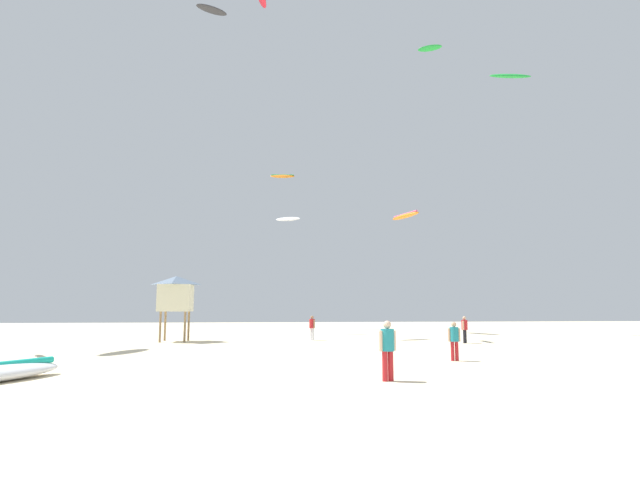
{
  "coord_description": "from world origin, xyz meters",
  "views": [
    {
      "loc": [
        -2.98,
        -11.75,
        2.25
      ],
      "look_at": [
        0.0,
        19.29,
        6.26
      ],
      "focal_mm": 28.8,
      "sensor_mm": 36.0,
      "label": 1
    }
  ],
  "objects_px": {
    "person_midground": "(465,327)",
    "kite_aloft_3": "(283,176)",
    "lifeguard_tower": "(176,293)",
    "kite_aloft_7": "(430,48)",
    "kite_aloft_2": "(212,10)",
    "person_foreground": "(388,346)",
    "kite_aloft_4": "(405,216)",
    "person_right": "(312,326)",
    "kite_aloft_5": "(288,219)",
    "person_left": "(454,338)",
    "kite_aloft_0": "(510,76)"
  },
  "relations": [
    {
      "from": "person_left",
      "to": "kite_aloft_4",
      "type": "bearing_deg",
      "value": 169.87
    },
    {
      "from": "kite_aloft_7",
      "to": "person_foreground",
      "type": "bearing_deg",
      "value": -111.31
    },
    {
      "from": "kite_aloft_3",
      "to": "kite_aloft_4",
      "type": "height_order",
      "value": "kite_aloft_3"
    },
    {
      "from": "lifeguard_tower",
      "to": "kite_aloft_3",
      "type": "distance_m",
      "value": 24.17
    },
    {
      "from": "lifeguard_tower",
      "to": "kite_aloft_5",
      "type": "distance_m",
      "value": 13.73
    },
    {
      "from": "lifeguard_tower",
      "to": "kite_aloft_7",
      "type": "relative_size",
      "value": 1.89
    },
    {
      "from": "person_left",
      "to": "lifeguard_tower",
      "type": "bearing_deg",
      "value": -133.25
    },
    {
      "from": "person_midground",
      "to": "kite_aloft_7",
      "type": "bearing_deg",
      "value": 120.32
    },
    {
      "from": "kite_aloft_0",
      "to": "kite_aloft_5",
      "type": "distance_m",
      "value": 22.24
    },
    {
      "from": "lifeguard_tower",
      "to": "kite_aloft_3",
      "type": "bearing_deg",
      "value": 69.56
    },
    {
      "from": "kite_aloft_4",
      "to": "kite_aloft_5",
      "type": "bearing_deg",
      "value": 177.97
    },
    {
      "from": "person_foreground",
      "to": "kite_aloft_4",
      "type": "height_order",
      "value": "kite_aloft_4"
    },
    {
      "from": "kite_aloft_2",
      "to": "kite_aloft_5",
      "type": "xyz_separation_m",
      "value": [
        6.48,
        3.53,
        -16.61
      ]
    },
    {
      "from": "lifeguard_tower",
      "to": "kite_aloft_7",
      "type": "distance_m",
      "value": 31.1
    },
    {
      "from": "lifeguard_tower",
      "to": "kite_aloft_4",
      "type": "relative_size",
      "value": 1.05
    },
    {
      "from": "kite_aloft_4",
      "to": "person_midground",
      "type": "bearing_deg",
      "value": -88.87
    },
    {
      "from": "person_right",
      "to": "person_foreground",
      "type": "bearing_deg",
      "value": -122.68
    },
    {
      "from": "person_midground",
      "to": "kite_aloft_0",
      "type": "relative_size",
      "value": 0.45
    },
    {
      "from": "person_foreground",
      "to": "person_midground",
      "type": "xyz_separation_m",
      "value": [
        8.25,
        15.09,
        -0.11
      ]
    },
    {
      "from": "person_midground",
      "to": "kite_aloft_0",
      "type": "xyz_separation_m",
      "value": [
        8.02,
        8.54,
        20.46
      ]
    },
    {
      "from": "person_foreground",
      "to": "lifeguard_tower",
      "type": "relative_size",
      "value": 0.43
    },
    {
      "from": "person_left",
      "to": "kite_aloft_3",
      "type": "relative_size",
      "value": 0.61
    },
    {
      "from": "person_foreground",
      "to": "lifeguard_tower",
      "type": "xyz_separation_m",
      "value": [
        -9.6,
        18.22,
        2.0
      ]
    },
    {
      "from": "person_midground",
      "to": "person_right",
      "type": "height_order",
      "value": "person_midground"
    },
    {
      "from": "lifeguard_tower",
      "to": "kite_aloft_0",
      "type": "distance_m",
      "value": 32.18
    },
    {
      "from": "person_left",
      "to": "kite_aloft_5",
      "type": "height_order",
      "value": "kite_aloft_5"
    },
    {
      "from": "person_foreground",
      "to": "person_midground",
      "type": "bearing_deg",
      "value": -48.27
    },
    {
      "from": "person_foreground",
      "to": "lifeguard_tower",
      "type": "bearing_deg",
      "value": 8.17
    },
    {
      "from": "person_right",
      "to": "kite_aloft_4",
      "type": "relative_size",
      "value": 0.41
    },
    {
      "from": "lifeguard_tower",
      "to": "kite_aloft_2",
      "type": "bearing_deg",
      "value": 80.62
    },
    {
      "from": "person_right",
      "to": "kite_aloft_2",
      "type": "distance_m",
      "value": 27.06
    },
    {
      "from": "person_foreground",
      "to": "kite_aloft_5",
      "type": "bearing_deg",
      "value": -15.2
    },
    {
      "from": "kite_aloft_5",
      "to": "kite_aloft_0",
      "type": "bearing_deg",
      "value": -12.46
    },
    {
      "from": "person_midground",
      "to": "kite_aloft_4",
      "type": "bearing_deg",
      "value": 132.08
    },
    {
      "from": "person_midground",
      "to": "person_left",
      "type": "xyz_separation_m",
      "value": [
        -4.21,
        -9.75,
        -0.01
      ]
    },
    {
      "from": "kite_aloft_3",
      "to": "kite_aloft_7",
      "type": "bearing_deg",
      "value": -39.59
    },
    {
      "from": "lifeguard_tower",
      "to": "person_right",
      "type": "bearing_deg",
      "value": 2.16
    },
    {
      "from": "kite_aloft_3",
      "to": "kite_aloft_5",
      "type": "xyz_separation_m",
      "value": [
        0.3,
        -9.73,
        -6.25
      ]
    },
    {
      "from": "lifeguard_tower",
      "to": "kite_aloft_3",
      "type": "relative_size",
      "value": 1.58
    },
    {
      "from": "kite_aloft_2",
      "to": "kite_aloft_3",
      "type": "bearing_deg",
      "value": 65.02
    },
    {
      "from": "person_foreground",
      "to": "person_left",
      "type": "xyz_separation_m",
      "value": [
        4.04,
        5.34,
        -0.12
      ]
    },
    {
      "from": "kite_aloft_2",
      "to": "kite_aloft_3",
      "type": "relative_size",
      "value": 1.02
    },
    {
      "from": "lifeguard_tower",
      "to": "kite_aloft_7",
      "type": "xyz_separation_m",
      "value": [
        20.04,
        8.55,
        22.19
      ]
    },
    {
      "from": "person_right",
      "to": "lifeguard_tower",
      "type": "height_order",
      "value": "lifeguard_tower"
    },
    {
      "from": "person_left",
      "to": "person_right",
      "type": "height_order",
      "value": "person_right"
    },
    {
      "from": "person_midground",
      "to": "kite_aloft_3",
      "type": "distance_m",
      "value": 28.91
    },
    {
      "from": "kite_aloft_0",
      "to": "kite_aloft_2",
      "type": "relative_size",
      "value": 1.34
    },
    {
      "from": "person_right",
      "to": "kite_aloft_7",
      "type": "height_order",
      "value": "kite_aloft_7"
    },
    {
      "from": "kite_aloft_0",
      "to": "lifeguard_tower",
      "type": "bearing_deg",
      "value": -168.2
    },
    {
      "from": "kite_aloft_4",
      "to": "kite_aloft_3",
      "type": "bearing_deg",
      "value": 136.02
    }
  ]
}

